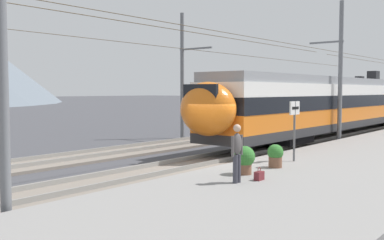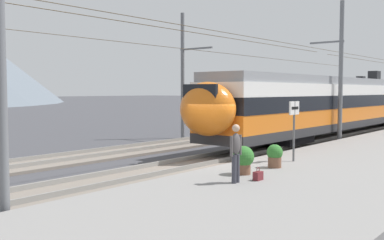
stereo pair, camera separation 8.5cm
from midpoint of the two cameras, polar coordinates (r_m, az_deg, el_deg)
name	(u,v)px [view 1 (the left image)]	position (r m, az deg, el deg)	size (l,w,h in m)	color
ground_plane	(212,169)	(17.59, 2.40, -6.18)	(400.00, 400.00, 0.00)	#424247
platform_slab	(323,178)	(15.31, 16.19, -7.09)	(120.00, 6.86, 0.38)	gray
track_near	(195,164)	(18.11, 0.19, -5.67)	(120.00, 3.00, 0.28)	slate
track_far	(111,153)	(21.68, -10.39, -4.17)	(120.00, 3.00, 0.28)	slate
train_near_platform	(347,102)	(32.50, 19.07, 2.12)	(33.04, 2.86, 4.27)	#2D2D30
train_far_track	(343,99)	(46.24, 18.63, 2.54)	(27.00, 2.89, 4.27)	#2D2D30
catenary_mast_mid	(338,71)	(26.55, 18.02, 5.97)	(40.54, 2.00, 8.01)	slate
catenary_mast_far_side	(184,74)	(28.42, -1.10, 5.90)	(40.54, 2.49, 7.91)	slate
platform_sign	(295,117)	(17.19, 12.76, 0.33)	(0.70, 0.08, 2.25)	#59595B
passenger_walking	(237,150)	(12.93, 5.55, -3.84)	(0.53, 0.22, 1.69)	#383842
handbag_beside_passenger	(259,176)	(13.51, 8.35, -7.01)	(0.32, 0.18, 0.39)	maroon
potted_plant_platform_edge	(275,155)	(15.75, 10.39, -4.36)	(0.55, 0.55, 0.81)	brown
potted_plant_by_shelter	(244,158)	(14.33, 6.50, -4.82)	(0.68, 0.68, 0.91)	brown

